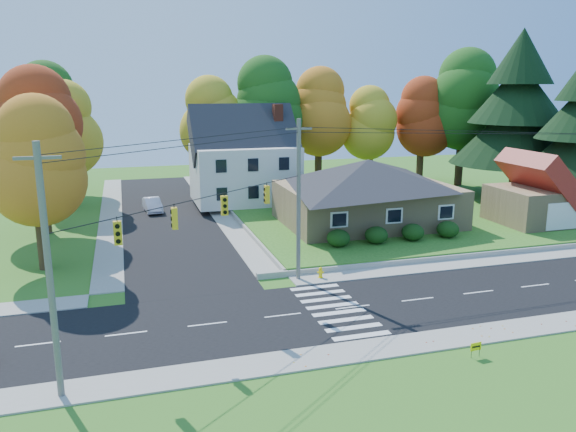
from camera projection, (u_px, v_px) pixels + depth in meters
name	position (u px, v px, depth m)	size (l,w,h in m)	color
ground	(353.00, 307.00, 30.82)	(120.00, 120.00, 0.00)	#3D7923
road_main	(353.00, 307.00, 30.82)	(90.00, 8.00, 0.02)	black
road_cross	(166.00, 215.00, 52.89)	(8.00, 44.00, 0.02)	black
sidewalk_north	(322.00, 278.00, 35.48)	(90.00, 2.00, 0.08)	#9C9A90
sidewalk_south	(395.00, 346.00, 26.15)	(90.00, 2.00, 0.08)	#9C9A90
lawn	(392.00, 210.00, 53.97)	(30.00, 30.00, 0.50)	#3D7923
ranch_house	(367.00, 191.00, 47.24)	(14.60, 10.60, 5.40)	tan
colonial_house	(244.00, 161.00, 55.94)	(10.40, 8.40, 9.60)	silver
garage	(539.00, 195.00, 47.46)	(7.30, 6.30, 4.60)	tan
hedge_row	(395.00, 234.00, 41.79)	(10.70, 1.70, 1.27)	#163A10
traffic_infrastructure	(343.00, 211.00, 30.88)	(38.10, 10.66, 10.00)	#666059
tree_lot_0	(213.00, 120.00, 60.14)	(6.72, 6.72, 12.51)	#3F2A19
tree_lot_1	(270.00, 107.00, 60.57)	(7.84, 7.84, 14.60)	#3F2A19
tree_lot_2	(319.00, 112.00, 63.31)	(7.28, 7.28, 13.56)	#3F2A19
tree_lot_3	(371.00, 123.00, 64.33)	(6.16, 6.16, 11.47)	#3F2A19
tree_lot_4	(422.00, 117.00, 64.91)	(6.72, 6.72, 12.51)	#3F2A19
tree_lot_5	(464.00, 100.00, 63.70)	(8.40, 8.40, 15.64)	#3F2A19
conifer_east_a	(517.00, 111.00, 56.70)	(12.80, 12.80, 16.96)	#3F2A19
tree_west_0	(35.00, 162.00, 35.71)	(6.16, 6.16, 11.47)	#3F2A19
tree_west_1	(37.00, 130.00, 44.47)	(7.28, 7.28, 13.56)	#3F2A19
tree_west_2	(63.00, 129.00, 54.24)	(6.72, 6.72, 12.51)	#3F2A19
tree_west_3	(49.00, 112.00, 60.86)	(7.84, 7.84, 14.60)	#3F2A19
white_car	(153.00, 205.00, 53.95)	(1.43, 4.11, 1.35)	silver
fire_hydrant	(320.00, 273.00, 35.34)	(0.44, 0.34, 0.76)	yellow
yard_sign	(476.00, 347.00, 25.06)	(0.57, 0.07, 0.71)	black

